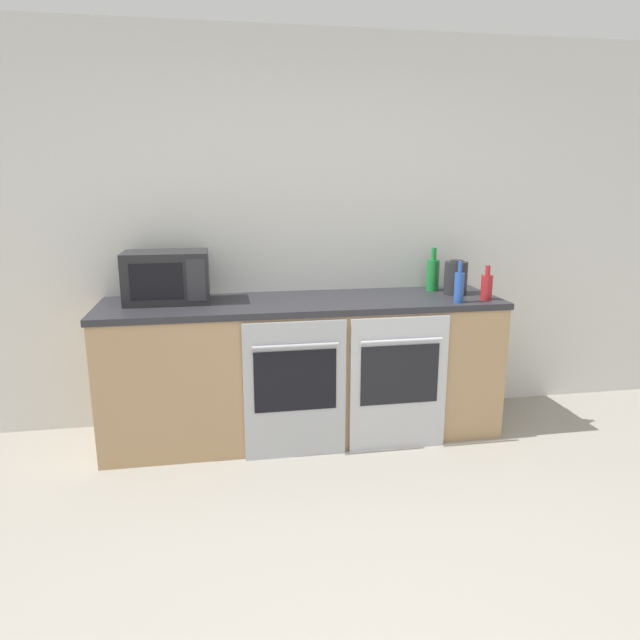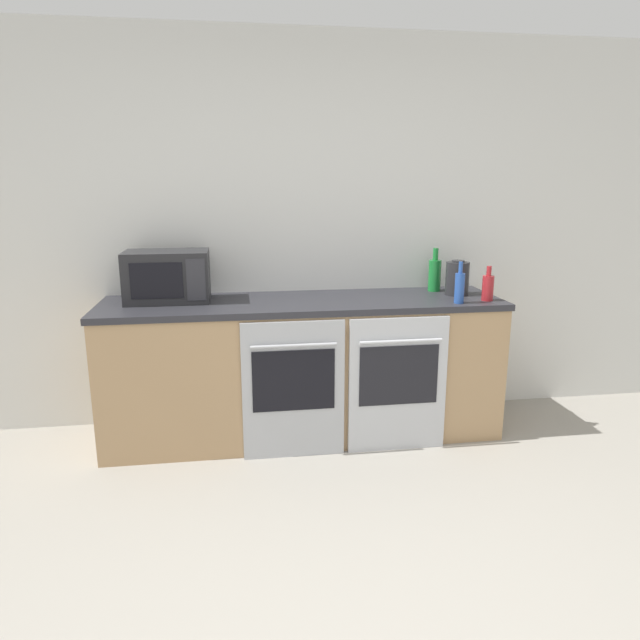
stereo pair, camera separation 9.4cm
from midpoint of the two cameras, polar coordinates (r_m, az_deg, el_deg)
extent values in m
cube|color=silver|center=(3.94, -1.70, 8.66)|extent=(10.00, 0.06, 2.60)
cube|color=tan|center=(3.77, -0.95, -5.06)|extent=(2.53, 0.66, 0.87)
cube|color=#28282D|center=(3.65, -0.98, 1.71)|extent=(2.55, 0.68, 0.04)
cube|color=#A8AAAF|center=(3.44, -1.87, -7.06)|extent=(0.62, 0.03, 0.85)
cube|color=black|center=(3.40, -1.84, -6.09)|extent=(0.49, 0.01, 0.38)
cylinder|color=#A8AAAF|center=(3.31, -1.83, -2.59)|extent=(0.50, 0.02, 0.02)
cube|color=#B7BABF|center=(3.57, 8.53, -6.45)|extent=(0.62, 0.03, 0.85)
cube|color=black|center=(3.53, 8.65, -5.51)|extent=(0.49, 0.01, 0.38)
cylinder|color=#B7BABF|center=(3.44, 8.89, -2.12)|extent=(0.50, 0.02, 0.02)
cube|color=#232326|center=(3.70, -14.30, 4.26)|extent=(0.51, 0.32, 0.32)
cube|color=black|center=(3.54, -15.30, 3.80)|extent=(0.31, 0.01, 0.22)
cube|color=#2D2D33|center=(3.52, -11.55, 3.96)|extent=(0.11, 0.01, 0.25)
cylinder|color=maroon|center=(3.78, 17.12, 3.06)|extent=(0.07, 0.07, 0.16)
cylinder|color=maroon|center=(3.76, 17.24, 4.71)|extent=(0.03, 0.03, 0.06)
cylinder|color=#234793|center=(3.65, 14.50, 3.08)|extent=(0.06, 0.06, 0.19)
cylinder|color=#234793|center=(3.63, 14.62, 5.10)|extent=(0.03, 0.03, 0.07)
cylinder|color=#19722D|center=(4.02, 12.05, 4.36)|extent=(0.09, 0.09, 0.21)
cylinder|color=#19722D|center=(4.00, 12.15, 6.46)|extent=(0.04, 0.04, 0.08)
cylinder|color=#232326|center=(3.92, 14.23, 4.04)|extent=(0.15, 0.15, 0.22)
cylinder|color=#262628|center=(3.90, 14.33, 5.72)|extent=(0.08, 0.08, 0.01)
camera|label=1|loc=(0.05, -89.27, 0.18)|focal=32.00mm
camera|label=2|loc=(0.05, 90.73, -0.18)|focal=32.00mm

